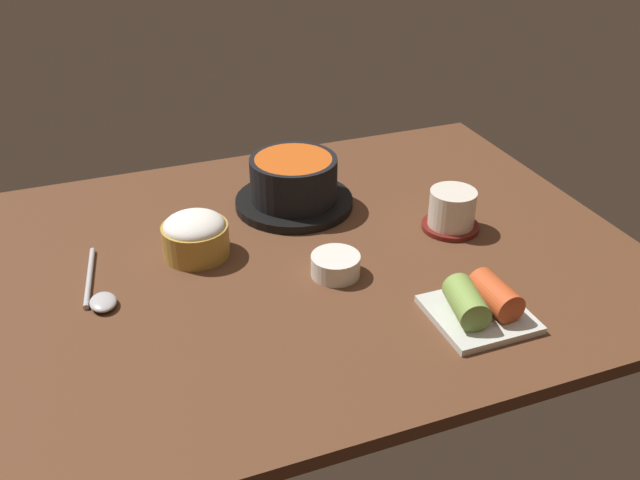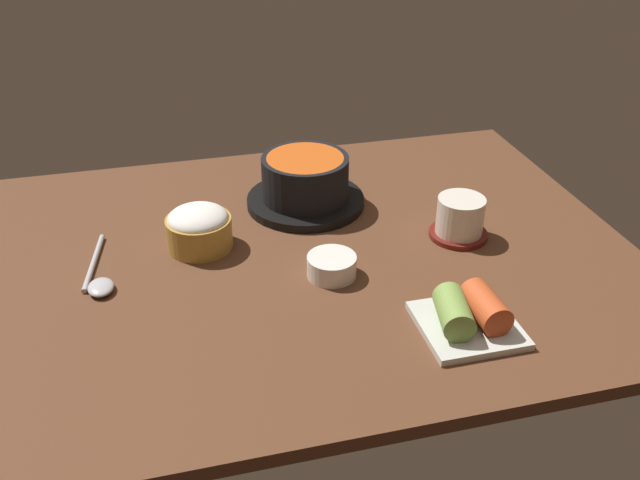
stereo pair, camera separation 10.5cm
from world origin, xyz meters
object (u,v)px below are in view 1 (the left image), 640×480
at_px(stone_pot, 294,184).
at_px(spoon, 99,294).
at_px(tea_cup_with_saucer, 452,210).
at_px(kimchi_plate, 480,305).
at_px(rice_bowl, 195,235).
at_px(banchan_cup_center, 336,264).

xyz_separation_m(stone_pot, spoon, (-0.34, -0.16, -0.04)).
relative_size(tea_cup_with_saucer, kimchi_plate, 0.74).
bearing_deg(stone_pot, tea_cup_with_saucer, -37.85).
xyz_separation_m(tea_cup_with_saucer, kimchi_plate, (-0.08, -0.22, -0.01)).
distance_m(rice_bowl, tea_cup_with_saucer, 0.40).
bearing_deg(spoon, kimchi_plate, -25.96).
bearing_deg(banchan_cup_center, stone_pot, 86.56).
xyz_separation_m(stone_pot, rice_bowl, (-0.19, -0.09, -0.01)).
distance_m(banchan_cup_center, kimchi_plate, 0.21).
xyz_separation_m(rice_bowl, tea_cup_with_saucer, (0.40, -0.07, -0.00)).
bearing_deg(kimchi_plate, tea_cup_with_saucer, 69.07).
bearing_deg(banchan_cup_center, kimchi_plate, -49.67).
xyz_separation_m(stone_pot, kimchi_plate, (0.13, -0.38, -0.02)).
bearing_deg(rice_bowl, tea_cup_with_saucer, -9.80).
height_order(stone_pot, banchan_cup_center, stone_pot).
bearing_deg(tea_cup_with_saucer, banchan_cup_center, -165.50).
distance_m(tea_cup_with_saucer, banchan_cup_center, 0.23).
bearing_deg(rice_bowl, kimchi_plate, -42.69).
xyz_separation_m(stone_pot, banchan_cup_center, (-0.01, -0.22, -0.02)).
height_order(stone_pot, kimchi_plate, stone_pot).
relative_size(stone_pot, kimchi_plate, 1.60).
relative_size(stone_pot, banchan_cup_center, 2.79).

